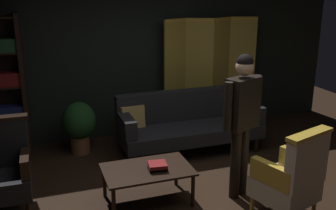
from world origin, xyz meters
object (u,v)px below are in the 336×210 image
at_px(standing_figure, 242,114).
at_px(book_black_cloth, 158,168).
at_px(armchair_wing_left, 3,169).
at_px(folding_screen, 209,73).
at_px(velvet_couch, 188,121).
at_px(potted_plant, 79,124).
at_px(armchair_gilt_accent, 291,177).
at_px(coffee_table, 147,172).
at_px(book_red_leather, 157,165).

relative_size(standing_figure, book_black_cloth, 8.15).
relative_size(armchair_wing_left, book_black_cloth, 4.98).
bearing_deg(folding_screen, velvet_couch, -131.66).
bearing_deg(armchair_wing_left, potted_plant, 53.42).
xyz_separation_m(armchair_gilt_accent, book_black_cloth, (-1.22, 0.77, -0.05)).
height_order(armchair_wing_left, standing_figure, standing_figure).
height_order(armchair_gilt_accent, standing_figure, standing_figure).
bearing_deg(folding_screen, armchair_wing_left, -152.52).
bearing_deg(coffee_table, armchair_wing_left, 166.68).
xyz_separation_m(velvet_couch, book_red_leather, (-0.91, -1.32, 0.03)).
relative_size(folding_screen, velvet_couch, 0.90).
xyz_separation_m(armchair_gilt_accent, standing_figure, (-0.26, 0.62, 0.54)).
bearing_deg(potted_plant, velvet_couch, -14.61).
distance_m(potted_plant, book_black_cloth, 1.85).
bearing_deg(armchair_wing_left, standing_figure, -12.46).
bearing_deg(book_red_leather, armchair_wing_left, 165.51).
bearing_deg(potted_plant, coffee_table, -71.60).
bearing_deg(potted_plant, armchair_wing_left, -126.58).
bearing_deg(armchair_gilt_accent, potted_plant, 126.87).
distance_m(coffee_table, standing_figure, 1.26).
distance_m(armchair_wing_left, book_black_cloth, 1.68).
bearing_deg(potted_plant, book_red_leather, -69.18).
relative_size(potted_plant, book_black_cloth, 3.77).
relative_size(velvet_couch, coffee_table, 2.12).
xyz_separation_m(standing_figure, potted_plant, (-1.61, 1.88, -0.57)).
distance_m(folding_screen, coffee_table, 2.73).
xyz_separation_m(velvet_couch, coffee_table, (-1.01, -1.26, -0.08)).
xyz_separation_m(armchair_gilt_accent, book_red_leather, (-1.22, 0.77, -0.01)).
distance_m(coffee_table, armchair_wing_left, 1.57).
height_order(coffee_table, armchair_gilt_accent, armchair_gilt_accent).
bearing_deg(armchair_wing_left, velvet_couch, 19.53).
xyz_separation_m(coffee_table, standing_figure, (1.06, -0.21, 0.65)).
xyz_separation_m(armchair_gilt_accent, armchair_wing_left, (-2.85, 1.19, 0.00)).
bearing_deg(armchair_gilt_accent, coffee_table, 147.87).
height_order(armchair_wing_left, book_red_leather, armchair_wing_left).
bearing_deg(folding_screen, armchair_gilt_accent, -97.70).
bearing_deg(velvet_couch, armchair_wing_left, -160.47).
bearing_deg(potted_plant, standing_figure, -49.39).
bearing_deg(coffee_table, velvet_couch, 51.29).
height_order(velvet_couch, armchair_wing_left, armchair_wing_left).
bearing_deg(book_red_leather, velvet_couch, 55.47).
distance_m(folding_screen, velvet_couch, 1.17).
relative_size(armchair_gilt_accent, book_red_leather, 5.16).
distance_m(potted_plant, book_red_leather, 1.85).
height_order(coffee_table, standing_figure, standing_figure).
bearing_deg(armchair_wing_left, armchair_gilt_accent, -22.69).
relative_size(armchair_wing_left, book_red_leather, 5.16).
distance_m(coffee_table, book_red_leather, 0.16).
relative_size(standing_figure, book_red_leather, 8.45).
xyz_separation_m(velvet_couch, armchair_wing_left, (-2.54, -0.90, 0.04)).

